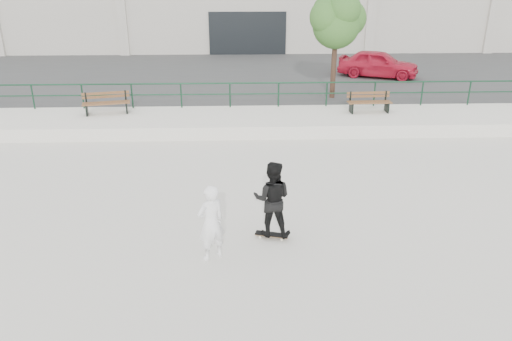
{
  "coord_description": "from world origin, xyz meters",
  "views": [
    {
      "loc": [
        -0.66,
        -9.35,
        5.97
      ],
      "look_at": [
        -0.25,
        2.0,
        1.27
      ],
      "focal_mm": 35.0,
      "sensor_mm": 36.0,
      "label": 1
    }
  ],
  "objects_px": {
    "skateboard": "(272,235)",
    "standing_skater": "(272,199)",
    "red_car": "(378,64)",
    "bench_left": "(106,103)",
    "tree": "(337,19)",
    "bench_right": "(369,102)",
    "seated_skater": "(211,223)"
  },
  "relations": [
    {
      "from": "red_car",
      "to": "seated_skater",
      "type": "xyz_separation_m",
      "value": [
        -7.94,
        -16.47,
        -0.33
      ]
    },
    {
      "from": "red_car",
      "to": "bench_left",
      "type": "bearing_deg",
      "value": 139.69
    },
    {
      "from": "bench_right",
      "to": "standing_skater",
      "type": "height_order",
      "value": "standing_skater"
    },
    {
      "from": "bench_right",
      "to": "red_car",
      "type": "xyz_separation_m",
      "value": [
        2.11,
        6.68,
        0.3
      ]
    },
    {
      "from": "bench_right",
      "to": "seated_skater",
      "type": "distance_m",
      "value": 11.39
    },
    {
      "from": "standing_skater",
      "to": "tree",
      "type": "bearing_deg",
      "value": -96.65
    },
    {
      "from": "seated_skater",
      "to": "skateboard",
      "type": "bearing_deg",
      "value": 178.12
    },
    {
      "from": "bench_right",
      "to": "red_car",
      "type": "height_order",
      "value": "red_car"
    },
    {
      "from": "bench_left",
      "to": "bench_right",
      "type": "bearing_deg",
      "value": -12.96
    },
    {
      "from": "tree",
      "to": "bench_right",
      "type": "bearing_deg",
      "value": -67.41
    },
    {
      "from": "bench_right",
      "to": "seated_skater",
      "type": "xyz_separation_m",
      "value": [
        -5.83,
        -9.79,
        -0.03
      ]
    },
    {
      "from": "tree",
      "to": "seated_skater",
      "type": "height_order",
      "value": "tree"
    },
    {
      "from": "tree",
      "to": "standing_skater",
      "type": "bearing_deg",
      "value": -106.91
    },
    {
      "from": "tree",
      "to": "skateboard",
      "type": "bearing_deg",
      "value": -106.91
    },
    {
      "from": "bench_left",
      "to": "standing_skater",
      "type": "xyz_separation_m",
      "value": [
        5.96,
        -9.13,
        0.09
      ]
    },
    {
      "from": "standing_skater",
      "to": "red_car",
      "type": "bearing_deg",
      "value": -102.56
    },
    {
      "from": "red_car",
      "to": "tree",
      "type": "bearing_deg",
      "value": 166.04
    },
    {
      "from": "bench_right",
      "to": "bench_left",
      "type": "bearing_deg",
      "value": 176.77
    },
    {
      "from": "bench_right",
      "to": "standing_skater",
      "type": "distance_m",
      "value": 10.01
    },
    {
      "from": "red_car",
      "to": "skateboard",
      "type": "height_order",
      "value": "red_car"
    },
    {
      "from": "red_car",
      "to": "skateboard",
      "type": "xyz_separation_m",
      "value": [
        -6.58,
        -15.63,
        -1.12
      ]
    },
    {
      "from": "tree",
      "to": "standing_skater",
      "type": "relative_size",
      "value": 2.45
    },
    {
      "from": "tree",
      "to": "standing_skater",
      "type": "height_order",
      "value": "tree"
    },
    {
      "from": "bench_left",
      "to": "red_car",
      "type": "bearing_deg",
      "value": 15.41
    },
    {
      "from": "skateboard",
      "to": "standing_skater",
      "type": "bearing_deg",
      "value": -74.53
    },
    {
      "from": "bench_left",
      "to": "red_car",
      "type": "height_order",
      "value": "red_car"
    },
    {
      "from": "bench_right",
      "to": "tree",
      "type": "xyz_separation_m",
      "value": [
        -1.01,
        2.42,
        2.95
      ]
    },
    {
      "from": "bench_right",
      "to": "seated_skater",
      "type": "height_order",
      "value": "seated_skater"
    },
    {
      "from": "tree",
      "to": "standing_skater",
      "type": "distance_m",
      "value": 12.22
    },
    {
      "from": "skateboard",
      "to": "seated_skater",
      "type": "xyz_separation_m",
      "value": [
        -1.36,
        -0.83,
        0.79
      ]
    },
    {
      "from": "bench_left",
      "to": "skateboard",
      "type": "relative_size",
      "value": 2.35
    },
    {
      "from": "bench_right",
      "to": "standing_skater",
      "type": "relative_size",
      "value": 0.96
    }
  ]
}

